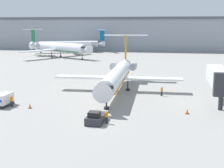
# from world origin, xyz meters

# --- Properties ---
(ground_plane) EXTENTS (600.00, 600.00, 0.00)m
(ground_plane) POSITION_xyz_m (0.00, 0.00, 0.00)
(ground_plane) COLOR gray
(terminal_building) EXTENTS (180.00, 16.80, 16.41)m
(terminal_building) POSITION_xyz_m (0.00, 120.00, 8.23)
(terminal_building) COLOR #8C939E
(terminal_building) RESTS_ON ground
(airplane_main) EXTENTS (25.03, 32.51, 10.46)m
(airplane_main) POSITION_xyz_m (-0.67, 20.73, 3.30)
(airplane_main) COLOR white
(airplane_main) RESTS_ON ground
(pushback_tug) EXTENTS (2.14, 3.97, 1.71)m
(pushback_tug) POSITION_xyz_m (-0.20, 0.64, 0.62)
(pushback_tug) COLOR #2D2D33
(pushback_tug) RESTS_ON ground
(luggage_cart) EXTENTS (1.63, 3.53, 2.04)m
(luggage_cart) POSITION_xyz_m (-16.58, 6.22, 1.02)
(luggage_cart) COLOR #232326
(luggage_cart) RESTS_ON ground
(worker_near_tug) EXTENTS (0.40, 0.25, 1.78)m
(worker_near_tug) POSITION_xyz_m (1.29, 0.53, 0.93)
(worker_near_tug) COLOR #232838
(worker_near_tug) RESTS_ON ground
(worker_by_wing) EXTENTS (0.40, 0.24, 1.72)m
(worker_by_wing) POSITION_xyz_m (7.93, 18.19, 0.90)
(worker_by_wing) COLOR #232838
(worker_by_wing) RESTS_ON ground
(worker_on_apron) EXTENTS (0.40, 0.26, 1.84)m
(worker_on_apron) POSITION_xyz_m (-15.24, 6.08, 0.97)
(worker_on_apron) COLOR #232838
(worker_on_apron) RESTS_ON ground
(traffic_cone_left) EXTENTS (0.51, 0.51, 0.82)m
(traffic_cone_left) POSITION_xyz_m (-11.99, 5.70, 0.39)
(traffic_cone_left) COLOR black
(traffic_cone_left) RESTS_ON ground
(traffic_cone_right) EXTENTS (0.56, 0.56, 0.78)m
(traffic_cone_right) POSITION_xyz_m (11.99, 7.11, 0.37)
(traffic_cone_right) COLOR black
(traffic_cone_right) RESTS_ON ground
(airplane_parked_far_left) EXTENTS (32.38, 28.63, 10.35)m
(airplane_parked_far_left) POSITION_xyz_m (-36.27, 100.66, 3.65)
(airplane_parked_far_left) COLOR white
(airplane_parked_far_left) RESTS_ON ground
(airplane_parked_far_right) EXTENTS (32.73, 30.89, 10.88)m
(airplane_parked_far_right) POSITION_xyz_m (-34.82, 79.42, 3.96)
(airplane_parked_far_right) COLOR silver
(airplane_parked_far_right) RESTS_ON ground
(jet_bridge) EXTENTS (3.20, 13.24, 6.19)m
(jet_bridge) POSITION_xyz_m (17.04, 12.87, 4.45)
(jet_bridge) COLOR #2D2D33
(jet_bridge) RESTS_ON ground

